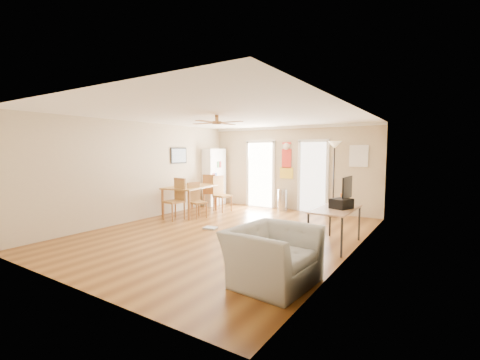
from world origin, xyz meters
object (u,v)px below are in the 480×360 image
Objects in this scene: dining_table at (191,200)px; torchiere_lamp at (334,179)px; armchair at (272,256)px; dining_chair_near at (174,199)px; printer at (341,204)px; wastebasket_a at (271,230)px; trash_can at (283,200)px; computer_desk at (335,227)px; wastebasket_b at (262,242)px; dining_chair_far at (212,191)px; bookshelf at (214,177)px; dining_chair_right_b at (198,200)px; dining_chair_right_a at (223,194)px.

torchiere_lamp reaches higher than dining_table.
armchair is at bearing -36.38° from dining_table.
dining_chair_near is 2.97× the size of printer.
dining_chair_near reaches higher than wastebasket_a.
torchiere_lamp is 3.04m from wastebasket_a.
computer_desk is (2.47, -2.85, 0.04)m from trash_can.
trash_can is at bearing 130.91° from computer_desk.
torchiere_lamp is 3.95m from wastebasket_b.
dining_chair_far reaches higher than computer_desk.
wastebasket_b is at bearing -116.30° from printer.
wastebasket_a is (-1.45, -0.11, -0.68)m from printer.
bookshelf is at bearing -176.41° from torchiere_lamp.
dining_chair_far is 4.92m from wastebasket_b.
trash_can is 4.16m from wastebasket_b.
wastebasket_b reaches higher than wastebasket_a.
wastebasket_a is at bearing -177.11° from computer_desk.
armchair is at bearing -62.31° from wastebasket_a.
bookshelf is 1.60× the size of armchair.
dining_chair_right_b reaches higher than wastebasket_b.
dining_chair_near is 1.03× the size of dining_chair_far.
bookshelf is 6.36× the size of wastebasket_a.
wastebasket_a is (3.54, -2.62, -0.81)m from bookshelf.
dining_chair_right_b is (0.55, -0.33, 0.07)m from dining_table.
dining_table is at bearing 150.57° from wastebasket_b.
dining_chair_right_a is 3.41× the size of wastebasket_b.
dining_chair_right_a is 4.40m from printer.
printer reaches higher than armchair.
dining_chair_right_b is 0.88× the size of dining_chair_near.
torchiere_lamp reaches higher than printer.
armchair is (1.15, -2.18, 0.24)m from wastebasket_a.
computer_desk is at bearing -86.30° from dining_chair_right_b.
dining_chair_right_a is at bearing -160.95° from torchiere_lamp.
trash_can is 0.48× the size of computer_desk.
dining_chair_near is (-0.38, -1.69, 0.02)m from dining_chair_right_a.
torchiere_lamp is 5.14m from armchair.
dining_table reaches higher than computer_desk.
wastebasket_b is (1.44, -3.90, -0.18)m from trash_can.
dining_table is at bearing -92.21° from bookshelf.
wastebasket_b is (-1.12, -1.09, -0.67)m from printer.
printer is 1.60m from wastebasket_a.
dining_table is at bearing 162.69° from wastebasket_a.
dining_chair_far is 1.61× the size of trash_can.
dining_table is at bearing 109.88° from dining_chair_near.
dining_chair_near is 4.44m from printer.
dining_chair_far is at bearing 155.13° from computer_desk.
wastebasket_a is (3.37, -2.26, -0.38)m from dining_chair_far.
wastebasket_a is (1.12, -2.92, -0.18)m from trash_can.
torchiere_lamp is (3.83, 0.61, 0.52)m from dining_chair_far.
computer_desk is at bearing -137.41° from printer.
armchair is (4.69, -4.80, -0.57)m from bookshelf.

